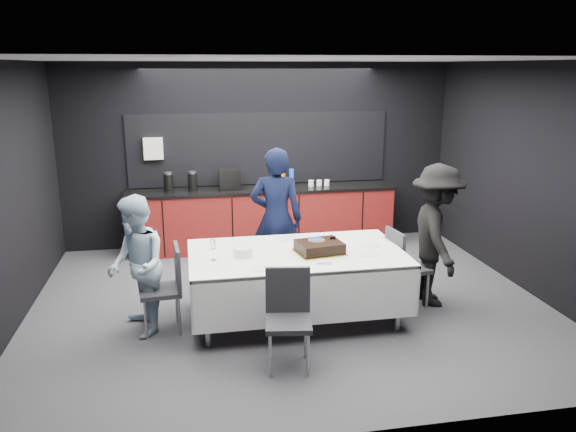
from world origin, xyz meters
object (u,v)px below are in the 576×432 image
(person_right, at_px, (436,235))
(person_left, at_px, (137,266))
(champagne_flute, at_px, (213,246))
(chair_left, at_px, (168,282))
(plate_stack, at_px, (243,252))
(chair_near, at_px, (288,311))
(person_center, at_px, (276,219))
(chair_right, at_px, (402,262))
(cake_assembly, at_px, (320,247))
(party_table, at_px, (296,264))

(person_right, bearing_deg, person_left, 102.39)
(champagne_flute, distance_m, chair_left, 0.63)
(champagne_flute, bearing_deg, person_right, 5.34)
(champagne_flute, relative_size, person_left, 0.15)
(plate_stack, relative_size, chair_near, 0.23)
(plate_stack, distance_m, person_center, 1.14)
(chair_near, xyz_separation_m, person_center, (0.21, 1.93, 0.36))
(chair_left, relative_size, chair_right, 1.00)
(chair_left, bearing_deg, cake_assembly, -1.48)
(plate_stack, height_order, chair_near, chair_near)
(cake_assembly, height_order, person_center, person_center)
(chair_near, height_order, person_center, person_center)
(person_center, relative_size, person_right, 1.07)
(champagne_flute, xyz_separation_m, chair_near, (0.63, -0.84, -0.40))
(cake_assembly, xyz_separation_m, chair_right, (1.04, 0.20, -0.31))
(chair_near, relative_size, person_right, 0.55)
(cake_assembly, bearing_deg, person_right, 8.05)
(chair_left, relative_size, person_left, 0.63)
(person_center, height_order, person_left, person_center)
(chair_right, bearing_deg, chair_near, -145.19)
(chair_near, bearing_deg, person_left, 147.17)
(chair_left, distance_m, person_right, 3.08)
(cake_assembly, xyz_separation_m, person_center, (-0.30, 1.04, 0.05))
(person_left, bearing_deg, chair_right, 78.19)
(champagne_flute, relative_size, person_right, 0.13)
(person_right, bearing_deg, plate_stack, 103.85)
(party_table, distance_m, plate_stack, 0.62)
(party_table, bearing_deg, chair_left, -178.52)
(champagne_flute, relative_size, chair_right, 0.24)
(cake_assembly, xyz_separation_m, chair_near, (-0.51, -0.88, -0.31))
(plate_stack, xyz_separation_m, person_left, (-1.10, 0.00, -0.09))
(person_center, relative_size, person_left, 1.21)
(chair_near, bearing_deg, plate_stack, 109.22)
(person_right, bearing_deg, chair_right, 100.74)
(party_table, relative_size, cake_assembly, 4.14)
(person_right, bearing_deg, chair_left, 102.54)
(chair_left, height_order, chair_near, same)
(cake_assembly, height_order, person_left, person_left)
(champagne_flute, relative_size, chair_left, 0.24)
(chair_right, distance_m, person_center, 1.63)
(champagne_flute, distance_m, chair_near, 1.13)
(champagne_flute, bearing_deg, person_center, 52.16)
(chair_left, xyz_separation_m, person_right, (3.06, 0.16, 0.30))
(person_left, bearing_deg, champagne_flute, 69.85)
(plate_stack, height_order, person_left, person_left)
(person_center, bearing_deg, party_table, 106.98)
(party_table, relative_size, person_center, 1.30)
(plate_stack, height_order, chair_right, chair_right)
(champagne_flute, bearing_deg, plate_stack, 12.42)
(person_center, xyz_separation_m, person_right, (1.74, -0.84, -0.06))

